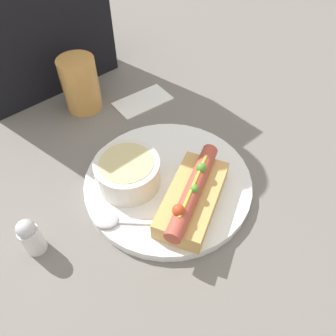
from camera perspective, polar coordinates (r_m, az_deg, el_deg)
name	(u,v)px	position (r m, az deg, el deg)	size (l,w,h in m)	color
ground_plane	(168,185)	(0.56, 0.00, -3.03)	(4.00, 4.00, 0.00)	slate
dinner_plate	(168,182)	(0.55, 0.00, -2.51)	(0.28, 0.28, 0.02)	white
hot_dog	(193,196)	(0.50, 4.30, -4.95)	(0.17, 0.13, 0.06)	tan
soup_bowl	(128,171)	(0.53, -7.05, -0.58)	(0.10, 0.10, 0.05)	silver
spoon	(119,220)	(0.50, -8.45, -9.03)	(0.12, 0.12, 0.01)	#B7B7BC
drinking_glass	(81,84)	(0.70, -14.99, 13.88)	(0.07, 0.07, 0.11)	#D8994C
napkin	(143,101)	(0.72, -4.42, 11.63)	(0.13, 0.08, 0.01)	white
salt_shaker	(31,236)	(0.50, -22.82, -10.92)	(0.03, 0.03, 0.07)	silver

